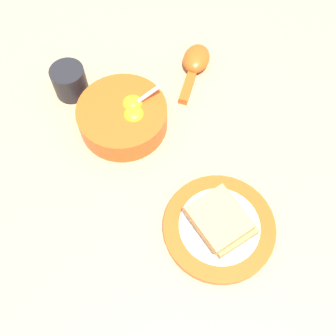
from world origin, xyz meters
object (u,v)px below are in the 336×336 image
(toast_plate, at_px, (219,227))
(toast_sandwich, at_px, (221,221))
(soup_spoon, at_px, (195,62))
(drinking_cup, at_px, (69,81))
(egg_bowl, at_px, (123,116))

(toast_plate, bearing_deg, toast_sandwich, -57.75)
(soup_spoon, height_order, drinking_cup, drinking_cup)
(toast_sandwich, bearing_deg, drinking_cup, 16.76)
(egg_bowl, height_order, toast_sandwich, egg_bowl)
(toast_sandwich, height_order, soup_spoon, toast_sandwich)
(egg_bowl, xyz_separation_m, toast_plate, (-0.28, -0.06, -0.02))
(egg_bowl, distance_m, toast_plate, 0.29)
(egg_bowl, relative_size, soup_spoon, 1.28)
(drinking_cup, bearing_deg, toast_sandwich, -163.24)
(egg_bowl, bearing_deg, toast_plate, -168.33)
(soup_spoon, xyz_separation_m, drinking_cup, (0.06, 0.27, 0.02))
(toast_plate, distance_m, soup_spoon, 0.38)
(toast_sandwich, xyz_separation_m, drinking_cup, (0.41, 0.12, -0.00))
(egg_bowl, height_order, toast_plate, egg_bowl)
(soup_spoon, distance_m, drinking_cup, 0.27)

